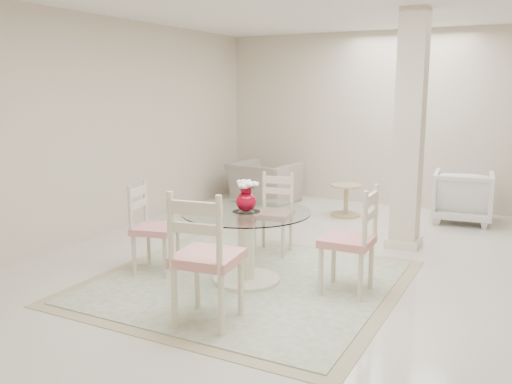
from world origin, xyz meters
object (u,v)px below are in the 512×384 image
at_px(dining_chair_south, 203,249).
at_px(dining_table, 246,247).
at_px(dining_chair_west, 149,221).
at_px(recliner_taupe, 264,182).
at_px(armchair_white, 463,196).
at_px(dining_chair_east, 355,233).
at_px(dining_chair_north, 275,207).
at_px(column, 409,131).
at_px(side_table, 346,202).
at_px(red_vase, 246,195).

bearing_deg(dining_chair_south, dining_table, -87.37).
relative_size(dining_table, dining_chair_west, 1.21).
bearing_deg(recliner_taupe, armchair_white, -171.20).
bearing_deg(dining_chair_east, dining_chair_north, -126.23).
bearing_deg(column, dining_chair_west, -134.25).
bearing_deg(recliner_taupe, dining_chair_west, 105.21).
distance_m(dining_chair_west, side_table, 3.41).
distance_m(dining_chair_west, recliner_taupe, 3.63).
height_order(column, side_table, column).
bearing_deg(armchair_white, column, 68.48).
bearing_deg(dining_chair_east, column, 176.85).
bearing_deg(dining_chair_east, dining_chair_west, -81.26).
bearing_deg(red_vase, dining_chair_east, 9.78).
height_order(dining_chair_east, dining_chair_north, dining_chair_east).
distance_m(dining_table, dining_chair_east, 1.04).
bearing_deg(dining_chair_south, side_table, -94.56).
bearing_deg(red_vase, side_table, 90.50).
height_order(red_vase, side_table, red_vase).
distance_m(dining_table, red_vase, 0.50).
bearing_deg(red_vase, armchair_white, 66.73).
bearing_deg(recliner_taupe, dining_chair_east, 134.94).
relative_size(dining_chair_east, armchair_white, 1.39).
xyz_separation_m(dining_chair_south, armchair_white, (1.33, 4.51, -0.27)).
bearing_deg(side_table, dining_table, -89.57).
relative_size(dining_table, dining_chair_south, 1.01).
xyz_separation_m(dining_chair_south, side_table, (-0.20, 4.08, -0.42)).
distance_m(red_vase, dining_chair_west, 1.07).
distance_m(red_vase, dining_chair_north, 1.07).
bearing_deg(recliner_taupe, side_table, 174.39).
height_order(dining_chair_east, dining_chair_west, dining_chair_east).
bearing_deg(armchair_white, dining_chair_south, 67.95).
relative_size(recliner_taupe, armchair_white, 1.27).
xyz_separation_m(red_vase, dining_chair_north, (-0.18, 1.00, -0.33)).
height_order(column, red_vase, column).
bearing_deg(red_vase, recliner_taupe, 114.07).
xyz_separation_m(recliner_taupe, armchair_white, (3.03, 0.10, 0.03)).
height_order(red_vase, recliner_taupe, red_vase).
xyz_separation_m(dining_table, recliner_taupe, (-1.52, 3.40, -0.03)).
bearing_deg(side_table, column, -46.30).
relative_size(recliner_taupe, side_table, 2.15).
xyz_separation_m(dining_chair_south, recliner_taupe, (-1.70, 4.42, -0.31)).
xyz_separation_m(dining_chair_west, side_table, (0.98, 3.25, -0.32)).
xyz_separation_m(red_vase, dining_chair_east, (1.00, 0.17, -0.28)).
height_order(dining_table, red_vase, red_vase).
distance_m(dining_chair_south, side_table, 4.11).
relative_size(red_vase, recliner_taupe, 0.30).
bearing_deg(dining_chair_east, side_table, -161.74).
bearing_deg(side_table, dining_chair_east, -70.47).
xyz_separation_m(dining_chair_north, dining_chair_west, (-0.82, -1.18, 0.01)).
bearing_deg(armchair_white, dining_table, 61.05).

